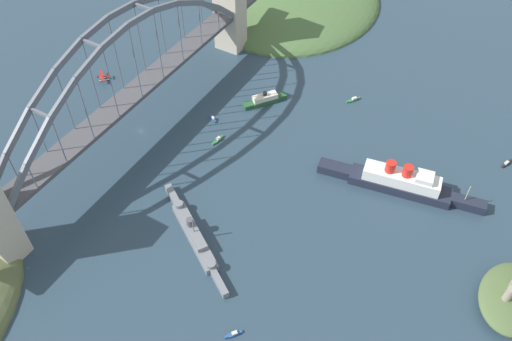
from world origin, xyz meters
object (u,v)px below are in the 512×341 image
object	(u,v)px
naval_cruiser	(194,235)
small_boat_5	(234,334)
small_boat_0	(218,140)
small_boat_4	(213,119)
seaplane_second_in_formation	(103,77)
small_boat_2	(507,163)
ocean_liner	(400,182)
seaplane_taxiing_near_bridge	(93,127)
harbor_arch_bridge	(132,89)
small_boat_3	(354,99)
harbor_ferry_steamer	(265,99)

from	to	relation	value
naval_cruiser	small_boat_5	size ratio (longest dim) A/B	9.14
small_boat_0	small_boat_4	bearing A→B (deg)	-137.93
seaplane_second_in_formation	small_boat_2	bearing A→B (deg)	102.73
ocean_liner	small_boat_5	size ratio (longest dim) A/B	12.67
seaplane_taxiing_near_bridge	small_boat_5	xyz separation A→B (m)	(68.71, 142.53, -1.27)
naval_cruiser	seaplane_second_in_formation	distance (m)	146.73
seaplane_taxiing_near_bridge	small_boat_4	distance (m)	71.79
small_boat_5	small_boat_2	bearing A→B (deg)	154.59
harbor_arch_bridge	ocean_liner	size ratio (longest dim) A/B	2.96
seaplane_second_in_formation	small_boat_5	world-z (taller)	seaplane_second_in_formation
small_boat_3	seaplane_taxiing_near_bridge	bearing A→B (deg)	-49.95
seaplane_taxiing_near_bridge	small_boat_0	xyz separation A→B (m)	(-29.43, 69.80, -1.28)
harbor_ferry_steamer	small_boat_4	size ratio (longest dim) A/B	3.76
small_boat_5	small_boat_0	bearing A→B (deg)	-143.46
small_boat_0	small_boat_3	bearing A→B (deg)	144.07
small_boat_2	small_boat_4	xyz separation A→B (m)	(52.76, -163.72, 0.11)
seaplane_taxiing_near_bridge	small_boat_3	xyz separation A→B (m)	(-104.21, 123.99, -1.25)
harbor_arch_bridge	ocean_liner	xyz separation A→B (m)	(-33.69, 149.63, -25.37)
small_boat_4	small_boat_3	bearing A→B (deg)	132.28
small_boat_2	small_boat_4	world-z (taller)	small_boat_4
harbor_arch_bridge	small_boat_5	distance (m)	146.84
harbor_ferry_steamer	small_boat_0	xyz separation A→B (m)	(44.32, -6.37, -1.81)
ocean_liner	seaplane_second_in_formation	distance (m)	202.45
small_boat_5	ocean_liner	bearing A→B (deg)	164.62
small_boat_3	small_boat_5	xyz separation A→B (m)	(172.93, 18.54, -0.02)
seaplane_taxiing_near_bridge	small_boat_0	size ratio (longest dim) A/B	0.94
seaplane_second_in_formation	small_boat_3	distance (m)	164.80
harbor_arch_bridge	small_boat_2	bearing A→B (deg)	112.80
small_boat_3	harbor_ferry_steamer	bearing A→B (deg)	-57.51
small_boat_3	small_boat_2	bearing A→B (deg)	85.27
small_boat_0	harbor_arch_bridge	bearing A→B (deg)	-70.81
harbor_arch_bridge	seaplane_second_in_formation	xyz separation A→B (m)	(-26.22, -52.65, -29.01)
harbor_arch_bridge	small_boat_4	size ratio (longest dim) A/B	38.36
harbor_arch_bridge	seaplane_second_in_formation	world-z (taller)	harbor_arch_bridge
seaplane_taxiing_near_bridge	seaplane_second_in_formation	xyz separation A→B (m)	(-40.01, -27.78, -0.09)
harbor_arch_bridge	naval_cruiser	xyz separation A→B (m)	(48.93, 73.38, -28.17)
ocean_liner	small_boat_2	xyz separation A→B (m)	(-48.72, 46.36, -4.80)
seaplane_taxiing_near_bridge	small_boat_4	world-z (taller)	seaplane_taxiing_near_bridge
harbor_arch_bridge	small_boat_0	bearing A→B (deg)	109.19
ocean_liner	naval_cruiser	bearing A→B (deg)	-42.70
harbor_ferry_steamer	harbor_arch_bridge	bearing A→B (deg)	-40.55
small_boat_2	small_boat_3	distance (m)	97.20
naval_cruiser	harbor_ferry_steamer	xyz separation A→B (m)	(-108.89, -22.08, -0.23)
harbor_ferry_steamer	small_boat_4	world-z (taller)	harbor_ferry_steamer
harbor_ferry_steamer	small_boat_2	world-z (taller)	harbor_ferry_steamer
harbor_arch_bridge	small_boat_4	xyz separation A→B (m)	(-29.65, 32.28, -30.07)
ocean_liner	harbor_ferry_steamer	xyz separation A→B (m)	(-26.26, -98.34, -3.02)
seaplane_second_in_formation	ocean_liner	bearing A→B (deg)	92.12
ocean_liner	small_boat_3	world-z (taller)	ocean_liner
small_boat_3	ocean_liner	bearing A→B (deg)	41.68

